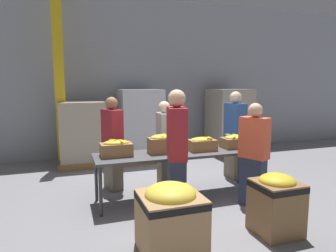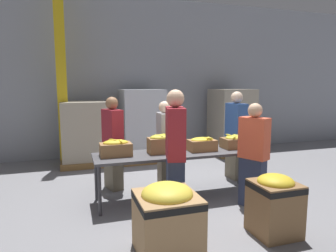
{
  "view_description": "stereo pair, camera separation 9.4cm",
  "coord_description": "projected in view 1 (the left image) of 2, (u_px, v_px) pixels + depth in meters",
  "views": [
    {
      "loc": [
        -1.68,
        -4.33,
        1.8
      ],
      "look_at": [
        -0.1,
        0.29,
        1.13
      ],
      "focal_mm": 32.0,
      "sensor_mm": 36.0,
      "label": 1
    },
    {
      "loc": [
        -1.59,
        -4.36,
        1.8
      ],
      "look_at": [
        -0.1,
        0.29,
        1.13
      ],
      "focal_mm": 32.0,
      "sensor_mm": 36.0,
      "label": 2
    }
  ],
  "objects": [
    {
      "name": "wall_back",
      "position": [
        133.0,
        77.0,
        7.71
      ],
      "size": [
        16.0,
        0.08,
        4.0
      ],
      "color": "#9399A3",
      "rests_on": "ground_plane"
    },
    {
      "name": "ground_plane",
      "position": [
        180.0,
        197.0,
        4.84
      ],
      "size": [
        30.0,
        30.0,
        0.0
      ],
      "primitive_type": "plane",
      "color": "gray"
    },
    {
      "name": "pallet_stack_1",
      "position": [
        82.0,
        134.0,
        6.8
      ],
      "size": [
        1.07,
        1.07,
        1.44
      ],
      "color": "olive",
      "rests_on": "ground_plane"
    },
    {
      "name": "donation_bin_1",
      "position": [
        276.0,
        202.0,
        3.62
      ],
      "size": [
        0.51,
        0.51,
        0.75
      ],
      "color": "olive",
      "rests_on": "ground_plane"
    },
    {
      "name": "support_pillar",
      "position": [
        59.0,
        76.0,
        6.55
      ],
      "size": [
        0.21,
        0.21,
        4.0
      ],
      "color": "gold",
      "rests_on": "ground_plane"
    },
    {
      "name": "banana_box_3",
      "position": [
        234.0,
        141.0,
        5.07
      ],
      "size": [
        0.42,
        0.34,
        0.23
      ],
      "color": "olive",
      "rests_on": "sorting_table"
    },
    {
      "name": "banana_box_2",
      "position": [
        202.0,
        144.0,
        4.84
      ],
      "size": [
        0.44,
        0.27,
        0.23
      ],
      "color": "olive",
      "rests_on": "sorting_table"
    },
    {
      "name": "banana_box_0",
      "position": [
        116.0,
        148.0,
        4.45
      ],
      "size": [
        0.47,
        0.29,
        0.27
      ],
      "color": "olive",
      "rests_on": "sorting_table"
    },
    {
      "name": "volunteer_2",
      "position": [
        164.0,
        145.0,
        5.23
      ],
      "size": [
        0.23,
        0.42,
        1.53
      ],
      "rotation": [
        0.0,
        0.0,
        -1.62
      ],
      "color": "#6B604C",
      "rests_on": "ground_plane"
    },
    {
      "name": "banana_box_1",
      "position": [
        162.0,
        143.0,
        4.66
      ],
      "size": [
        0.41,
        0.26,
        0.31
      ],
      "color": "olive",
      "rests_on": "sorting_table"
    },
    {
      "name": "volunteer_4",
      "position": [
        112.0,
        144.0,
        5.14
      ],
      "size": [
        0.34,
        0.48,
        1.61
      ],
      "rotation": [
        0.0,
        0.0,
        -1.26
      ],
      "color": "#6B604C",
      "rests_on": "ground_plane"
    },
    {
      "name": "pallet_stack_0",
      "position": [
        229.0,
        122.0,
        7.88
      ],
      "size": [
        1.05,
        1.05,
        1.7
      ],
      "color": "olive",
      "rests_on": "ground_plane"
    },
    {
      "name": "sorting_table",
      "position": [
        180.0,
        155.0,
        4.75
      ],
      "size": [
        2.68,
        0.73,
        0.75
      ],
      "color": "#4C4C51",
      "rests_on": "ground_plane"
    },
    {
      "name": "volunteer_1",
      "position": [
        254.0,
        156.0,
        4.42
      ],
      "size": [
        0.37,
        0.46,
        1.55
      ],
      "rotation": [
        0.0,
        0.0,
        2.03
      ],
      "color": "#2D3856",
      "rests_on": "ground_plane"
    },
    {
      "name": "volunteer_0",
      "position": [
        235.0,
        136.0,
        5.77
      ],
      "size": [
        0.24,
        0.46,
        1.69
      ],
      "rotation": [
        0.0,
        0.0,
        -1.53
      ],
      "color": "#6B604C",
      "rests_on": "ground_plane"
    },
    {
      "name": "donation_bin_0",
      "position": [
        170.0,
        217.0,
        3.19
      ],
      "size": [
        0.65,
        0.65,
        0.78
      ],
      "color": "tan",
      "rests_on": "ground_plane"
    },
    {
      "name": "volunteer_3",
      "position": [
        177.0,
        155.0,
        4.01
      ],
      "size": [
        0.34,
        0.51,
        1.75
      ],
      "rotation": [
        0.0,
        0.0,
        1.33
      ],
      "color": "#2D3856",
      "rests_on": "ground_plane"
    },
    {
      "name": "pallet_stack_2",
      "position": [
        140.0,
        126.0,
        7.17
      ],
      "size": [
        1.06,
        1.06,
        1.7
      ],
      "color": "olive",
      "rests_on": "ground_plane"
    }
  ]
}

